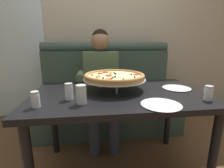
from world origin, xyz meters
TOP-DOWN VIEW (x-y plane):
  - back_wall_with_window at (0.00, 1.46)m, footprint 6.00×0.12m
  - window_panel at (-1.44, 1.38)m, footprint 1.10×0.02m
  - booth_bench at (0.00, 0.89)m, footprint 1.78×0.78m
  - dining_table at (0.00, 0.00)m, footprint 1.36×0.83m
  - diner_main at (-0.11, 0.62)m, footprint 0.54×0.64m
  - pizza at (-0.03, 0.10)m, footprint 0.52×0.52m
  - shaker_parmesan at (-0.38, -0.13)m, footprint 0.06×0.06m
  - shaker_oregano at (0.57, -0.26)m, footprint 0.06×0.06m
  - shaker_pepper_flakes at (-0.56, -0.25)m, footprint 0.05×0.05m
  - plate_near_left at (0.21, -0.31)m, footprint 0.25×0.25m
  - plate_near_right at (0.51, 0.05)m, footprint 0.24×0.24m
  - drinking_glass at (-0.29, -0.22)m, footprint 0.07×0.07m
  - patio_chair at (-1.44, 2.06)m, footprint 0.40×0.41m

SIDE VIEW (x-z plane):
  - booth_bench at x=0.00m, z-range -0.17..0.96m
  - patio_chair at x=-1.44m, z-range 0.09..0.95m
  - dining_table at x=0.00m, z-range 0.28..1.02m
  - diner_main at x=-0.11m, z-range 0.07..1.35m
  - plate_near_left at x=0.21m, z-range 0.74..0.76m
  - plate_near_right at x=0.51m, z-range 0.74..0.76m
  - shaker_pepper_flakes at x=-0.56m, z-range 0.73..0.83m
  - shaker_oregano at x=0.57m, z-range 0.73..0.83m
  - shaker_parmesan at x=-0.38m, z-range 0.73..0.85m
  - drinking_glass at x=-0.29m, z-range 0.73..0.86m
  - pizza at x=-0.03m, z-range 0.78..0.92m
  - back_wall_with_window at x=0.00m, z-range 0.00..2.80m
  - window_panel at x=-1.44m, z-range 0.00..2.80m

